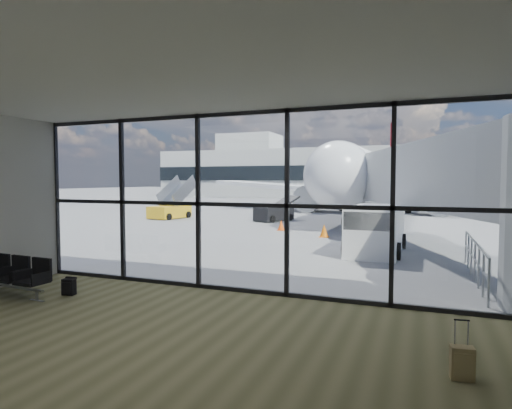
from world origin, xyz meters
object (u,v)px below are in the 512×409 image
Objects in this scene: seating_row at (15,274)px; airliner at (376,178)px; service_van at (376,229)px; suitcase at (462,363)px; mobile_stairs at (170,210)px; belt_loader at (275,213)px; backpack at (69,287)px.

seating_row is 0.06× the size of airliner.
service_van is at bearing -83.12° from airliner.
mobile_stairs is at bearing 123.45° from suitcase.
seating_row is 33.25m from airliner.
belt_loader is (-7.88, 11.09, -0.35)m from service_van.
belt_loader is at bearing 126.80° from service_van.
belt_loader is (-5.55, -12.16, -2.43)m from airliner.
mobile_stairs is at bearing 148.53° from service_van.
airliner is at bearing 97.13° from service_van.
mobile_stairs reaches higher than service_van.
airliner reaches higher than belt_loader.
mobile_stairs reaches higher than seating_row.
belt_loader reaches higher than suitcase.
service_van is 1.10× the size of mobile_stairs.
suitcase is at bearing -76.53° from service_van.
seating_row is 2.57× the size of suitcase.
seating_row reaches higher than suitcase.
mobile_stairs is (-18.00, 20.63, 0.36)m from suitcase.
backpack is 8.68m from suitcase.
backpack is 0.11× the size of belt_loader.
seating_row is 21.34m from mobile_stairs.
suitcase is 27.38m from mobile_stairs.
belt_loader is 1.03× the size of mobile_stairs.
mobile_stairs is (-9.43, 19.21, 0.40)m from backpack.
airliner reaches higher than service_van.
mobile_stairs is at bearing 116.11° from seating_row.
mobile_stairs reaches higher than suitcase.
suitcase is at bearing -40.47° from mobile_stairs.
backpack is 0.11× the size of service_van.
suitcase is 0.22× the size of mobile_stairs.
backpack is 20.18m from belt_loader.
backpack is 0.01× the size of airliner.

